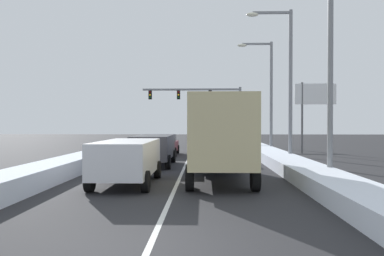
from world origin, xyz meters
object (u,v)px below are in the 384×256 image
object	(u,v)px
suv_charcoal_center_lane_second	(154,147)
roadside_sign_right	(315,101)
sedan_gray_right_lane_second	(213,149)
suv_white_center_lane_nearest	(127,158)
traffic_light_gantry	(205,101)
street_lamp_right_near	(321,56)
box_truck_right_lane_nearest	(220,134)
sedan_maroon_center_lane_third	(164,145)
street_lamp_right_far	(267,87)
street_lamp_right_mid	(285,73)
suv_silver_right_lane_third	(210,140)

from	to	relation	value
suv_charcoal_center_lane_second	roadside_sign_right	world-z (taller)	roadside_sign_right
sedan_gray_right_lane_second	suv_white_center_lane_nearest	bearing A→B (deg)	-110.93
traffic_light_gantry	street_lamp_right_near	xyz separation A→B (m)	(4.52, -26.16, 0.28)
box_truck_right_lane_nearest	sedan_maroon_center_lane_third	size ratio (longest dim) A/B	1.60
street_lamp_right_near	box_truck_right_lane_nearest	bearing A→B (deg)	177.99
sedan_maroon_center_lane_third	street_lamp_right_far	distance (m)	8.85
sedan_gray_right_lane_second	street_lamp_right_near	world-z (taller)	street_lamp_right_near
suv_charcoal_center_lane_second	sedan_maroon_center_lane_third	world-z (taller)	suv_charcoal_center_lane_second
roadside_sign_right	box_truck_right_lane_nearest	bearing A→B (deg)	-118.57
box_truck_right_lane_nearest	sedan_gray_right_lane_second	distance (m)	8.23
suv_white_center_lane_nearest	street_lamp_right_near	distance (m)	8.63
box_truck_right_lane_nearest	street_lamp_right_far	distance (m)	14.75
suv_white_center_lane_nearest	suv_charcoal_center_lane_second	size ratio (longest dim) A/B	1.00
sedan_gray_right_lane_second	street_lamp_right_far	xyz separation A→B (m)	(4.15, 5.66, 4.29)
traffic_light_gantry	street_lamp_right_far	xyz separation A→B (m)	(4.58, -12.20, 0.33)
street_lamp_right_mid	roadside_sign_right	size ratio (longest dim) A/B	1.61
street_lamp_right_far	street_lamp_right_near	bearing A→B (deg)	-90.25
suv_silver_right_lane_third	traffic_light_gantry	world-z (taller)	traffic_light_gantry
sedan_gray_right_lane_second	street_lamp_right_mid	size ratio (longest dim) A/B	0.51
suv_white_center_lane_nearest	street_lamp_right_far	world-z (taller)	street_lamp_right_far
suv_charcoal_center_lane_second	street_lamp_right_mid	bearing A→B (deg)	9.57
box_truck_right_lane_nearest	street_lamp_right_mid	distance (m)	8.61
sedan_maroon_center_lane_third	sedan_gray_right_lane_second	bearing A→B (deg)	-51.66
sedan_maroon_center_lane_third	street_lamp_right_mid	world-z (taller)	street_lamp_right_mid
box_truck_right_lane_nearest	sedan_maroon_center_lane_third	distance (m)	13.11
suv_white_center_lane_nearest	traffic_light_gantry	bearing A→B (deg)	83.50
box_truck_right_lane_nearest	roadside_sign_right	xyz separation A→B (m)	(7.97, 14.63, 2.12)
sedan_maroon_center_lane_third	street_lamp_right_far	xyz separation A→B (m)	(7.64, 1.26, 4.29)
box_truck_right_lane_nearest	suv_white_center_lane_nearest	distance (m)	3.82
sedan_maroon_center_lane_third	box_truck_right_lane_nearest	bearing A→B (deg)	-74.22
suv_charcoal_center_lane_second	street_lamp_right_near	world-z (taller)	street_lamp_right_near
box_truck_right_lane_nearest	street_lamp_right_near	distance (m)	5.09
suv_charcoal_center_lane_second	sedan_maroon_center_lane_third	bearing A→B (deg)	91.11
suv_silver_right_lane_third	street_lamp_right_near	size ratio (longest dim) A/B	0.58
sedan_gray_right_lane_second	street_lamp_right_near	xyz separation A→B (m)	(4.09, -8.30, 4.24)
suv_charcoal_center_lane_second	street_lamp_right_far	bearing A→B (deg)	47.64
box_truck_right_lane_nearest	suv_white_center_lane_nearest	bearing A→B (deg)	-164.12
suv_charcoal_center_lane_second	traffic_light_gantry	world-z (taller)	traffic_light_gantry
suv_charcoal_center_lane_second	street_lamp_right_near	xyz separation A→B (m)	(7.45, -5.73, 3.99)
box_truck_right_lane_nearest	street_lamp_right_mid	size ratio (longest dim) A/B	0.81
sedan_gray_right_lane_second	suv_charcoal_center_lane_second	bearing A→B (deg)	-142.55
street_lamp_right_mid	traffic_light_gantry	bearing A→B (deg)	103.21
sedan_gray_right_lane_second	street_lamp_right_far	world-z (taller)	street_lamp_right_far
street_lamp_right_near	suv_white_center_lane_nearest	bearing A→B (deg)	-173.44
street_lamp_right_mid	roadside_sign_right	xyz separation A→B (m)	(3.96, 7.79, -1.23)
suv_silver_right_lane_third	street_lamp_right_near	xyz separation A→B (m)	(4.21, -15.00, 3.99)
sedan_gray_right_lane_second	sedan_maroon_center_lane_third	distance (m)	5.62
box_truck_right_lane_nearest	street_lamp_right_near	bearing A→B (deg)	-2.01
suv_charcoal_center_lane_second	street_lamp_right_mid	size ratio (longest dim) A/B	0.55
box_truck_right_lane_nearest	sedan_gray_right_lane_second	size ratio (longest dim) A/B	1.60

